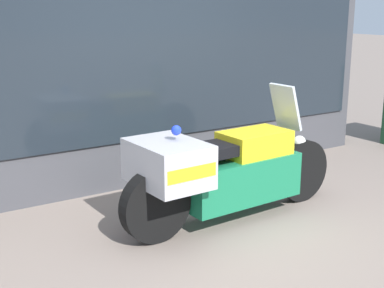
% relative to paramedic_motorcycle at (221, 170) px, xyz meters
% --- Properties ---
extents(ground_plane, '(60.00, 60.00, 0.00)m').
position_rel_paramedic_motorcycle_xyz_m(ground_plane, '(-0.11, -0.42, -0.52)').
color(ground_plane, gray).
extents(shop_building, '(6.79, 0.55, 3.39)m').
position_rel_paramedic_motorcycle_xyz_m(shop_building, '(-0.57, 1.58, 1.18)').
color(shop_building, '#424247').
rests_on(shop_building, ground).
extents(window_display, '(5.33, 0.30, 1.91)m').
position_rel_paramedic_motorcycle_xyz_m(window_display, '(0.33, 1.61, -0.06)').
color(window_display, slate).
rests_on(window_display, ground).
extents(paramedic_motorcycle, '(2.47, 0.76, 1.27)m').
position_rel_paramedic_motorcycle_xyz_m(paramedic_motorcycle, '(0.00, 0.00, 0.00)').
color(paramedic_motorcycle, black).
rests_on(paramedic_motorcycle, ground).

